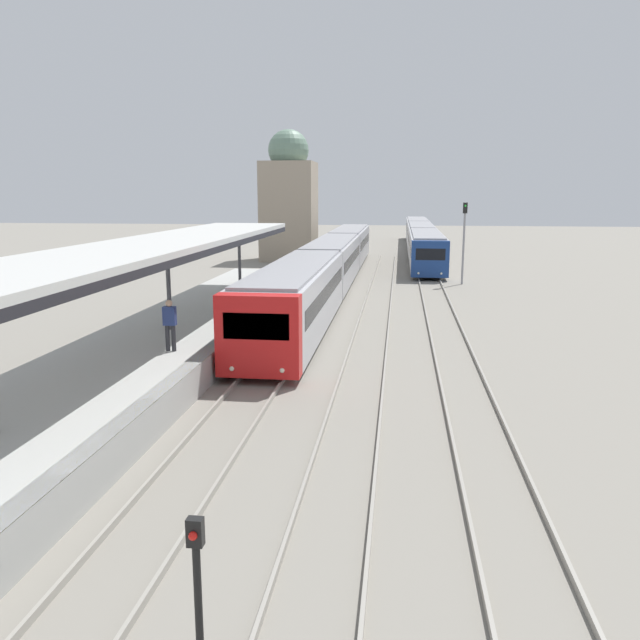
{
  "coord_description": "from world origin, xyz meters",
  "views": [
    {
      "loc": [
        4.34,
        -0.77,
        5.98
      ],
      "look_at": [
        1.61,
        20.62,
        1.59
      ],
      "focal_mm": 35.0,
      "sensor_mm": 36.0,
      "label": 1
    }
  ],
  "objects_px": {
    "signal_post_near": "(197,581)",
    "signal_mast_far": "(464,234)",
    "train_far": "(421,237)",
    "person_on_platform": "(170,322)",
    "train_near": "(332,261)"
  },
  "relations": [
    {
      "from": "person_on_platform",
      "to": "signal_post_near",
      "type": "height_order",
      "value": "person_on_platform"
    },
    {
      "from": "train_near",
      "to": "signal_mast_far",
      "type": "bearing_deg",
      "value": 14.39
    },
    {
      "from": "person_on_platform",
      "to": "train_far",
      "type": "xyz_separation_m",
      "value": [
        9.32,
        46.32,
        -0.34
      ]
    },
    {
      "from": "person_on_platform",
      "to": "signal_post_near",
      "type": "xyz_separation_m",
      "value": [
        4.84,
        -12.05,
        -0.64
      ]
    },
    {
      "from": "signal_post_near",
      "to": "train_far",
      "type": "bearing_deg",
      "value": 85.61
    },
    {
      "from": "person_on_platform",
      "to": "signal_post_near",
      "type": "bearing_deg",
      "value": -68.12
    },
    {
      "from": "train_far",
      "to": "signal_post_near",
      "type": "distance_m",
      "value": 58.54
    },
    {
      "from": "train_near",
      "to": "signal_mast_far",
      "type": "distance_m",
      "value": 8.99
    },
    {
      "from": "signal_post_near",
      "to": "signal_mast_far",
      "type": "height_order",
      "value": "signal_mast_far"
    },
    {
      "from": "signal_mast_far",
      "to": "train_near",
      "type": "bearing_deg",
      "value": -165.61
    },
    {
      "from": "person_on_platform",
      "to": "train_far",
      "type": "height_order",
      "value": "train_far"
    },
    {
      "from": "person_on_platform",
      "to": "train_far",
      "type": "relative_size",
      "value": 0.04
    },
    {
      "from": "train_far",
      "to": "signal_post_near",
      "type": "bearing_deg",
      "value": -94.39
    },
    {
      "from": "train_near",
      "to": "train_far",
      "type": "distance_m",
      "value": 25.65
    },
    {
      "from": "train_far",
      "to": "person_on_platform",
      "type": "bearing_deg",
      "value": -101.38
    }
  ]
}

